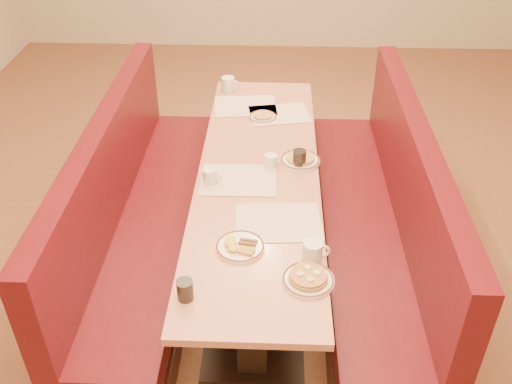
{
  "coord_description": "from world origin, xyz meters",
  "views": [
    {
      "loc": [
        0.09,
        -2.77,
        2.56
      ],
      "look_at": [
        0.0,
        -0.34,
        0.85
      ],
      "focal_mm": 40.0,
      "sensor_mm": 36.0,
      "label": 1
    }
  ],
  "objects_px": {
    "booth_right": "(377,228)",
    "coffee_mug_b": "(210,176)",
    "coffee_mug_a": "(313,251)",
    "coffee_mug_c": "(271,161)",
    "soda_tumbler_near": "(185,290)",
    "booth_left": "(141,222)",
    "coffee_mug_d": "(229,84)",
    "diner_table": "(258,223)",
    "eggs_plate": "(239,246)",
    "pancake_plate": "(308,278)",
    "soda_tumbler_mid": "(299,159)"
  },
  "relations": [
    {
      "from": "pancake_plate",
      "to": "coffee_mug_c",
      "type": "height_order",
      "value": "coffee_mug_c"
    },
    {
      "from": "diner_table",
      "to": "coffee_mug_b",
      "type": "xyz_separation_m",
      "value": [
        -0.27,
        -0.11,
        0.42
      ]
    },
    {
      "from": "coffee_mug_c",
      "to": "soda_tumbler_mid",
      "type": "xyz_separation_m",
      "value": [
        0.16,
        0.01,
        0.01
      ]
    },
    {
      "from": "diner_table",
      "to": "booth_left",
      "type": "xyz_separation_m",
      "value": [
        -0.73,
        0.0,
        -0.01
      ]
    },
    {
      "from": "coffee_mug_c",
      "to": "booth_left",
      "type": "bearing_deg",
      "value": 165.43
    },
    {
      "from": "coffee_mug_c",
      "to": "soda_tumbler_near",
      "type": "xyz_separation_m",
      "value": [
        -0.35,
        -1.08,
        0.01
      ]
    },
    {
      "from": "booth_right",
      "to": "coffee_mug_d",
      "type": "distance_m",
      "value": 1.54
    },
    {
      "from": "diner_table",
      "to": "pancake_plate",
      "type": "relative_size",
      "value": 10.48
    },
    {
      "from": "pancake_plate",
      "to": "coffee_mug_d",
      "type": "bearing_deg",
      "value": 104.5
    },
    {
      "from": "coffee_mug_a",
      "to": "diner_table",
      "type": "bearing_deg",
      "value": 107.21
    },
    {
      "from": "booth_right",
      "to": "coffee_mug_a",
      "type": "distance_m",
      "value": 0.97
    },
    {
      "from": "coffee_mug_c",
      "to": "soda_tumbler_near",
      "type": "relative_size",
      "value": 1.01
    },
    {
      "from": "coffee_mug_c",
      "to": "coffee_mug_d",
      "type": "xyz_separation_m",
      "value": [
        -0.33,
        1.03,
        0.01
      ]
    },
    {
      "from": "eggs_plate",
      "to": "soda_tumbler_near",
      "type": "height_order",
      "value": "soda_tumbler_near"
    },
    {
      "from": "pancake_plate",
      "to": "coffee_mug_b",
      "type": "relative_size",
      "value": 2.1
    },
    {
      "from": "diner_table",
      "to": "booth_right",
      "type": "relative_size",
      "value": 1.0
    },
    {
      "from": "coffee_mug_a",
      "to": "eggs_plate",
      "type": "bearing_deg",
      "value": 165.67
    },
    {
      "from": "eggs_plate",
      "to": "soda_tumbler_near",
      "type": "distance_m",
      "value": 0.4
    },
    {
      "from": "diner_table",
      "to": "soda_tumbler_mid",
      "type": "xyz_separation_m",
      "value": [
        0.24,
        0.07,
        0.43
      ]
    },
    {
      "from": "booth_right",
      "to": "coffee_mug_b",
      "type": "xyz_separation_m",
      "value": [
        -1.0,
        -0.11,
        0.43
      ]
    },
    {
      "from": "coffee_mug_a",
      "to": "coffee_mug_b",
      "type": "xyz_separation_m",
      "value": [
        -0.55,
        0.63,
        -0.01
      ]
    },
    {
      "from": "booth_right",
      "to": "coffee_mug_b",
      "type": "distance_m",
      "value": 1.09
    },
    {
      "from": "coffee_mug_c",
      "to": "soda_tumbler_near",
      "type": "distance_m",
      "value": 1.14
    },
    {
      "from": "eggs_plate",
      "to": "booth_left",
      "type": "bearing_deg",
      "value": 134.55
    },
    {
      "from": "coffee_mug_c",
      "to": "soda_tumbler_near",
      "type": "height_order",
      "value": "soda_tumbler_near"
    },
    {
      "from": "diner_table",
      "to": "coffee_mug_c",
      "type": "height_order",
      "value": "coffee_mug_c"
    },
    {
      "from": "booth_right",
      "to": "coffee_mug_b",
      "type": "height_order",
      "value": "booth_right"
    },
    {
      "from": "booth_left",
      "to": "coffee_mug_c",
      "type": "height_order",
      "value": "booth_left"
    },
    {
      "from": "coffee_mug_c",
      "to": "soda_tumbler_mid",
      "type": "distance_m",
      "value": 0.17
    },
    {
      "from": "coffee_mug_a",
      "to": "soda_tumbler_mid",
      "type": "xyz_separation_m",
      "value": [
        -0.05,
        0.82,
        0.0
      ]
    },
    {
      "from": "diner_table",
      "to": "eggs_plate",
      "type": "relative_size",
      "value": 10.44
    },
    {
      "from": "eggs_plate",
      "to": "soda_tumbler_mid",
      "type": "relative_size",
      "value": 2.23
    },
    {
      "from": "soda_tumbler_near",
      "to": "soda_tumbler_mid",
      "type": "xyz_separation_m",
      "value": [
        0.52,
        1.09,
        0.0
      ]
    },
    {
      "from": "coffee_mug_b",
      "to": "coffee_mug_d",
      "type": "height_order",
      "value": "coffee_mug_d"
    },
    {
      "from": "eggs_plate",
      "to": "pancake_plate",
      "type": "bearing_deg",
      "value": -33.6
    },
    {
      "from": "booth_right",
      "to": "soda_tumbler_mid",
      "type": "relative_size",
      "value": 23.31
    },
    {
      "from": "diner_table",
      "to": "soda_tumbler_mid",
      "type": "distance_m",
      "value": 0.5
    },
    {
      "from": "coffee_mug_b",
      "to": "coffee_mug_c",
      "type": "distance_m",
      "value": 0.38
    },
    {
      "from": "coffee_mug_a",
      "to": "coffee_mug_b",
      "type": "height_order",
      "value": "coffee_mug_a"
    },
    {
      "from": "booth_right",
      "to": "pancake_plate",
      "type": "distance_m",
      "value": 1.09
    },
    {
      "from": "eggs_plate",
      "to": "coffee_mug_d",
      "type": "distance_m",
      "value": 1.79
    },
    {
      "from": "booth_left",
      "to": "coffee_mug_d",
      "type": "relative_size",
      "value": 18.63
    },
    {
      "from": "diner_table",
      "to": "booth_left",
      "type": "height_order",
      "value": "booth_left"
    },
    {
      "from": "eggs_plate",
      "to": "coffee_mug_b",
      "type": "bearing_deg",
      "value": 109.47
    },
    {
      "from": "booth_left",
      "to": "coffee_mug_d",
      "type": "xyz_separation_m",
      "value": [
        0.47,
        1.1,
        0.44
      ]
    },
    {
      "from": "booth_left",
      "to": "soda_tumbler_mid",
      "type": "relative_size",
      "value": 23.31
    },
    {
      "from": "booth_left",
      "to": "soda_tumbler_near",
      "type": "distance_m",
      "value": 1.2
    },
    {
      "from": "pancake_plate",
      "to": "soda_tumbler_near",
      "type": "height_order",
      "value": "soda_tumbler_near"
    },
    {
      "from": "booth_right",
      "to": "pancake_plate",
      "type": "relative_size",
      "value": 10.48
    },
    {
      "from": "coffee_mug_b",
      "to": "soda_tumbler_near",
      "type": "relative_size",
      "value": 1.14
    }
  ]
}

